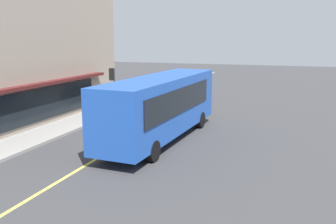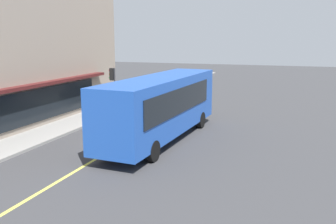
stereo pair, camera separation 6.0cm
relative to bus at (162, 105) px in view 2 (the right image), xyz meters
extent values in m
plane|color=#38383A|center=(-0.58, 1.74, -1.99)|extent=(120.00, 120.00, 0.00)
cube|color=gray|center=(-0.58, 6.79, -1.91)|extent=(80.00, 2.49, 0.15)
cube|color=#D8D14C|center=(-0.58, 1.74, -1.98)|extent=(36.00, 0.16, 0.01)
cube|color=#4C1919|center=(-0.02, 7.79, 0.81)|extent=(14.16, 0.70, 0.20)
cube|color=black|center=(-0.02, 8.01, -0.49)|extent=(12.14, 0.08, 2.00)
cube|color=#1E4CAD|center=(-0.04, 0.00, 0.01)|extent=(11.13, 3.17, 3.00)
cube|color=black|center=(5.40, -0.33, 0.37)|extent=(0.25, 2.10, 1.80)
cube|color=black|center=(-0.26, 1.29, 0.37)|extent=(8.79, 0.60, 1.32)
cube|color=black|center=(-0.41, -1.25, 0.37)|extent=(8.79, 0.60, 1.32)
cube|color=#0CF259|center=(5.47, -0.33, 1.26)|extent=(0.20, 1.90, 0.36)
cube|color=#2D2D33|center=(5.50, -0.34, -1.24)|extent=(0.31, 2.41, 0.40)
cylinder|color=black|center=(3.54, 0.92, -1.49)|extent=(1.02, 0.36, 1.00)
cylinder|color=black|center=(3.41, -1.34, -1.49)|extent=(1.02, 0.36, 1.00)
cylinder|color=black|center=(-3.48, 1.34, -1.49)|extent=(1.02, 0.36, 1.00)
cylinder|color=black|center=(-3.62, -0.91, -1.49)|extent=(1.02, 0.36, 1.00)
cylinder|color=#2D2D33|center=(5.91, 5.93, -0.24)|extent=(0.12, 0.12, 3.20)
cube|color=black|center=(5.91, 6.13, 0.91)|extent=(0.30, 0.30, 0.90)
sphere|color=red|center=(5.91, 6.30, 1.18)|extent=(0.18, 0.18, 0.18)
sphere|color=orange|center=(5.91, 6.30, 0.91)|extent=(0.18, 0.18, 0.18)
sphere|color=green|center=(5.91, 6.30, 0.64)|extent=(0.18, 0.18, 0.18)
cube|color=black|center=(10.47, 4.27, -1.39)|extent=(4.35, 1.91, 0.75)
cube|color=black|center=(10.32, 4.26, -0.74)|extent=(2.45, 1.57, 0.55)
cylinder|color=black|center=(11.87, 5.12, -1.67)|extent=(0.65, 0.24, 0.64)
cylinder|color=black|center=(11.91, 3.48, -1.67)|extent=(0.65, 0.24, 0.64)
cylinder|color=black|center=(9.03, 5.05, -1.67)|extent=(0.65, 0.24, 0.64)
cylinder|color=black|center=(9.08, 3.41, -1.67)|extent=(0.65, 0.24, 0.64)
camera|label=1|loc=(-18.71, -6.90, 3.60)|focal=39.69mm
camera|label=2|loc=(-18.69, -6.96, 3.60)|focal=39.69mm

